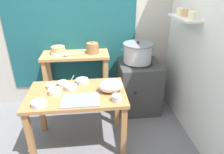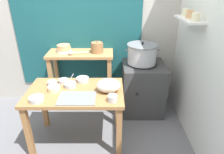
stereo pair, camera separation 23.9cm
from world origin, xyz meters
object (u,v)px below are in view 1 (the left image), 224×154
at_px(steamer_pot, 138,53).
at_px(prep_bowl_4, 63,83).
at_px(serving_tray, 80,100).
at_px(back_shelf_table, 76,68).
at_px(bowl_stack_enamel, 58,50).
at_px(clay_pot, 92,48).
at_px(prep_table, 77,101).
at_px(prep_bowl_6, 39,103).
at_px(prep_bowl_2, 117,98).
at_px(prep_bowl_5, 71,87).
at_px(prep_bowl_0, 82,81).
at_px(ladle, 67,54).
at_px(stove_block, 138,86).
at_px(prep_bowl_3, 55,91).
at_px(plastic_bag, 111,86).
at_px(prep_bowl_1, 51,86).

height_order(steamer_pot, prep_bowl_4, steamer_pot).
height_order(serving_tray, prep_bowl_4, prep_bowl_4).
height_order(back_shelf_table, bowl_stack_enamel, bowl_stack_enamel).
bearing_deg(steamer_pot, clay_pot, 170.25).
xyz_separation_m(prep_table, prep_bowl_6, (-0.36, -0.22, 0.14)).
relative_size(prep_bowl_2, prep_bowl_5, 0.64).
height_order(back_shelf_table, prep_bowl_0, back_shelf_table).
relative_size(ladle, prep_bowl_2, 2.92).
height_order(stove_block, prep_bowl_6, stove_block).
bearing_deg(prep_bowl_5, stove_block, 31.66).
xyz_separation_m(prep_bowl_3, prep_bowl_4, (0.06, 0.20, -0.01)).
distance_m(prep_table, prep_bowl_4, 0.30).
bearing_deg(back_shelf_table, serving_tray, -84.53).
xyz_separation_m(stove_block, prep_bowl_6, (-1.25, -0.90, 0.36)).
bearing_deg(stove_block, prep_bowl_0, -151.56).
xyz_separation_m(clay_pot, ladle, (-0.36, -0.11, -0.04)).
xyz_separation_m(prep_table, stove_block, (0.89, 0.68, -0.23)).
bearing_deg(stove_block, clay_pot, 169.18).
xyz_separation_m(plastic_bag, prep_bowl_4, (-0.56, 0.22, -0.05)).
height_order(back_shelf_table, stove_block, back_shelf_table).
relative_size(stove_block, steamer_pot, 1.65).
distance_m(prep_table, serving_tray, 0.21).
height_order(prep_table, plastic_bag, plastic_bag).
distance_m(ladle, prep_bowl_4, 0.54).
relative_size(stove_block, prep_bowl_0, 4.97).
bearing_deg(prep_table, prep_bowl_1, 155.11).
bearing_deg(bowl_stack_enamel, stove_block, -7.36).
distance_m(back_shelf_table, prep_bowl_4, 0.63).
relative_size(back_shelf_table, serving_tray, 2.40).
xyz_separation_m(stove_block, ladle, (-1.04, 0.02, 0.55)).
relative_size(prep_bowl_0, prep_bowl_5, 0.97).
bearing_deg(prep_bowl_3, prep_bowl_4, 72.40).
distance_m(bowl_stack_enamel, prep_bowl_1, 0.72).
bearing_deg(prep_bowl_6, steamer_pot, 37.20).
relative_size(stove_block, plastic_bag, 2.88).
distance_m(prep_bowl_4, prep_bowl_6, 0.46).
distance_m(prep_bowl_4, prep_bowl_5, 0.15).
bearing_deg(serving_tray, plastic_bag, 23.22).
height_order(prep_table, steamer_pot, steamer_pot).
bearing_deg(prep_bowl_4, ladle, 87.55).
height_order(plastic_bag, prep_bowl_6, plastic_bag).
distance_m(prep_bowl_3, prep_bowl_6, 0.25).
relative_size(steamer_pot, bowl_stack_enamel, 2.18).
xyz_separation_m(steamer_pot, clay_pot, (-0.64, 0.11, 0.06)).
distance_m(prep_bowl_0, prep_bowl_4, 0.23).
relative_size(prep_table, prep_bowl_5, 6.78).
relative_size(clay_pot, prep_bowl_0, 1.13).
bearing_deg(clay_pot, ladle, -163.31).
relative_size(prep_bowl_5, prep_bowl_6, 1.06).
height_order(clay_pot, prep_bowl_0, clay_pot).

